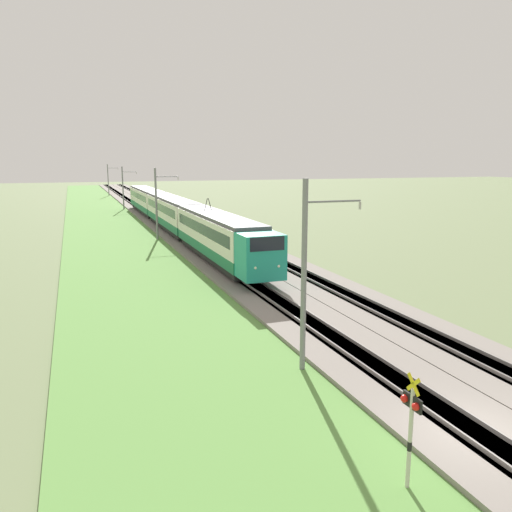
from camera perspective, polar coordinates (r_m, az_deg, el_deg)
The scene contains 12 objects.
ground_plane at distance 17.44m, azimuth 23.61°, elevation -18.86°, with size 400.00×400.00×0.00m, color #6B7A51.
ballast_main at distance 62.20m, azimuth -9.84°, elevation 3.08°, with size 240.00×4.40×0.30m.
ballast_adjacent at distance 63.14m, azimuth -5.85°, elevation 3.29°, with size 240.00×4.40×0.30m.
track_main at distance 62.20m, azimuth -9.84°, elevation 3.08°, with size 240.00×1.57×0.45m.
track_adjacent at distance 63.13m, azimuth -5.85°, elevation 3.30°, with size 240.00×1.57×0.45m.
grass_verge at distance 61.44m, azimuth -15.26°, elevation 2.67°, with size 240.00×12.63×0.12m.
passenger_train at distance 60.51m, azimuth -9.66°, elevation 5.06°, with size 62.19×2.83×5.21m.
crossing_signal_near at distance 13.73m, azimuth 17.25°, elevation -17.66°, with size 0.70×0.23×3.19m.
catenary_mast_near at distance 19.52m, azimuth 5.66°, elevation -2.16°, with size 0.22×2.56×7.73m.
catenary_mast_mid at distance 53.95m, azimuth -11.26°, elevation 5.92°, with size 0.22×2.56×7.63m.
catenary_mast_far at distance 89.63m, azimuth -14.93°, elevation 7.57°, with size 0.22×2.56×7.40m.
catenary_mast_distant at distance 125.50m, azimuth -16.51°, elevation 8.36°, with size 0.22×2.56×7.57m.
Camera 1 is at (-10.67, 10.95, 8.38)m, focal length 35.00 mm.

